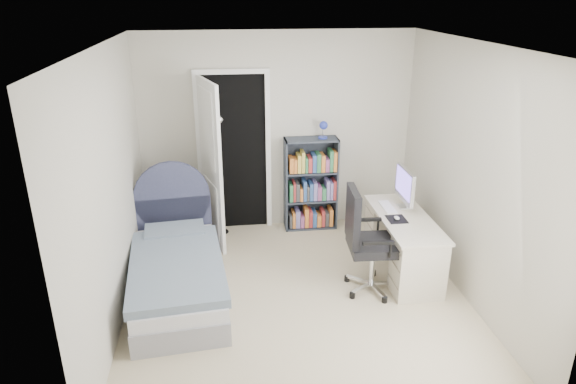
{
  "coord_description": "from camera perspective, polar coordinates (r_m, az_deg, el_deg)",
  "views": [
    {
      "loc": [
        -0.68,
        -4.44,
        2.93
      ],
      "look_at": [
        -0.07,
        0.2,
        1.08
      ],
      "focal_mm": 32.0,
      "sensor_mm": 36.0,
      "label": 1
    }
  ],
  "objects": [
    {
      "name": "room_shell",
      "position": [
        4.79,
        1.16,
        1.02
      ],
      "size": [
        3.5,
        3.7,
        2.6
      ],
      "color": "tan",
      "rests_on": "ground"
    },
    {
      "name": "door",
      "position": [
        6.26,
        -7.65,
        3.72
      ],
      "size": [
        0.92,
        0.8,
        2.06
      ],
      "color": "black",
      "rests_on": "ground"
    },
    {
      "name": "bed",
      "position": [
        5.43,
        -12.2,
        -8.46
      ],
      "size": [
        1.04,
        1.95,
        1.16
      ],
      "color": "gray",
      "rests_on": "ground"
    },
    {
      "name": "nightstand",
      "position": [
        6.37,
        -11.9,
        -2.62
      ],
      "size": [
        0.38,
        0.38,
        0.57
      ],
      "color": "#DBC087",
      "rests_on": "ground"
    },
    {
      "name": "floor_lamp",
      "position": [
        6.44,
        -7.63,
        0.44
      ],
      "size": [
        0.22,
        0.22,
        1.55
      ],
      "color": "silver",
      "rests_on": "ground"
    },
    {
      "name": "bookcase",
      "position": [
        6.63,
        2.63,
        0.61
      ],
      "size": [
        0.67,
        0.29,
        1.43
      ],
      "color": "#333A45",
      "rests_on": "ground"
    },
    {
      "name": "desk",
      "position": [
        5.79,
        12.61,
        -5.35
      ],
      "size": [
        0.54,
        1.35,
        1.1
      ],
      "color": "beige",
      "rests_on": "ground"
    },
    {
      "name": "office_chair",
      "position": [
        5.25,
        8.56,
        -4.88
      ],
      "size": [
        0.58,
        0.6,
        1.12
      ],
      "color": "silver",
      "rests_on": "ground"
    }
  ]
}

